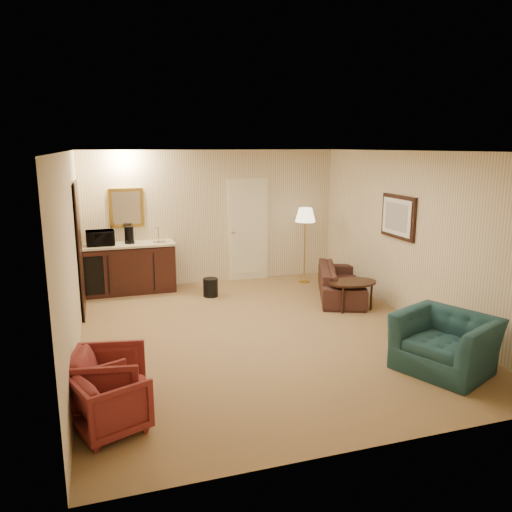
{
  "coord_description": "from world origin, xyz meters",
  "views": [
    {
      "loc": [
        -2.13,
        -6.53,
        2.66
      ],
      "look_at": [
        0.09,
        0.5,
        1.04
      ],
      "focal_mm": 35.0,
      "sensor_mm": 36.0,
      "label": 1
    }
  ],
  "objects_px": {
    "rose_chair_near": "(110,400)",
    "microwave": "(100,236)",
    "floor_lamp": "(305,245)",
    "sofa": "(341,277)",
    "wetbar_cabinet": "(130,268)",
    "waste_bin": "(211,287)",
    "coffee_maker": "(129,235)",
    "teal_armchair": "(446,334)",
    "coffee_table": "(352,295)",
    "rose_chair_far": "(109,378)"
  },
  "relations": [
    {
      "from": "rose_chair_near",
      "to": "microwave",
      "type": "height_order",
      "value": "microwave"
    },
    {
      "from": "floor_lamp",
      "to": "sofa",
      "type": "bearing_deg",
      "value": -77.2
    },
    {
      "from": "wetbar_cabinet",
      "to": "waste_bin",
      "type": "distance_m",
      "value": 1.56
    },
    {
      "from": "wetbar_cabinet",
      "to": "microwave",
      "type": "distance_m",
      "value": 0.8
    },
    {
      "from": "floor_lamp",
      "to": "microwave",
      "type": "relative_size",
      "value": 3.08
    },
    {
      "from": "floor_lamp",
      "to": "microwave",
      "type": "height_order",
      "value": "floor_lamp"
    },
    {
      "from": "wetbar_cabinet",
      "to": "sofa",
      "type": "height_order",
      "value": "wetbar_cabinet"
    },
    {
      "from": "floor_lamp",
      "to": "coffee_maker",
      "type": "bearing_deg",
      "value": 174.05
    },
    {
      "from": "sofa",
      "to": "coffee_maker",
      "type": "height_order",
      "value": "coffee_maker"
    },
    {
      "from": "coffee_maker",
      "to": "microwave",
      "type": "bearing_deg",
      "value": -169.24
    },
    {
      "from": "sofa",
      "to": "wetbar_cabinet",
      "type": "bearing_deg",
      "value": 90.77
    },
    {
      "from": "wetbar_cabinet",
      "to": "coffee_maker",
      "type": "height_order",
      "value": "coffee_maker"
    },
    {
      "from": "teal_armchair",
      "to": "waste_bin",
      "type": "bearing_deg",
      "value": -176.46
    },
    {
      "from": "teal_armchair",
      "to": "floor_lamp",
      "type": "height_order",
      "value": "floor_lamp"
    },
    {
      "from": "coffee_table",
      "to": "microwave",
      "type": "bearing_deg",
      "value": 151.86
    },
    {
      "from": "wetbar_cabinet",
      "to": "microwave",
      "type": "relative_size",
      "value": 3.36
    },
    {
      "from": "wetbar_cabinet",
      "to": "rose_chair_far",
      "type": "distance_m",
      "value": 4.35
    },
    {
      "from": "rose_chair_near",
      "to": "coffee_maker",
      "type": "bearing_deg",
      "value": -27.5
    },
    {
      "from": "wetbar_cabinet",
      "to": "coffee_table",
      "type": "xyz_separation_m",
      "value": [
        3.45,
        -2.12,
        -0.22
      ]
    },
    {
      "from": "floor_lamp",
      "to": "coffee_maker",
      "type": "relative_size",
      "value": 4.79
    },
    {
      "from": "sofa",
      "to": "floor_lamp",
      "type": "height_order",
      "value": "floor_lamp"
    },
    {
      "from": "teal_armchair",
      "to": "microwave",
      "type": "relative_size",
      "value": 2.18
    },
    {
      "from": "coffee_table",
      "to": "microwave",
      "type": "relative_size",
      "value": 1.69
    },
    {
      "from": "wetbar_cabinet",
      "to": "coffee_maker",
      "type": "relative_size",
      "value": 5.23
    },
    {
      "from": "wetbar_cabinet",
      "to": "coffee_maker",
      "type": "distance_m",
      "value": 0.62
    },
    {
      "from": "wetbar_cabinet",
      "to": "rose_chair_far",
      "type": "height_order",
      "value": "wetbar_cabinet"
    },
    {
      "from": "rose_chair_far",
      "to": "waste_bin",
      "type": "relative_size",
      "value": 2.13
    },
    {
      "from": "wetbar_cabinet",
      "to": "waste_bin",
      "type": "xyz_separation_m",
      "value": [
        1.35,
        -0.72,
        -0.29
      ]
    },
    {
      "from": "microwave",
      "to": "coffee_maker",
      "type": "bearing_deg",
      "value": 0.74
    },
    {
      "from": "rose_chair_far",
      "to": "microwave",
      "type": "relative_size",
      "value": 1.46
    },
    {
      "from": "floor_lamp",
      "to": "coffee_maker",
      "type": "xyz_separation_m",
      "value": [
        -3.34,
        0.35,
        0.33
      ]
    },
    {
      "from": "wetbar_cabinet",
      "to": "microwave",
      "type": "xyz_separation_m",
      "value": [
        -0.5,
        -0.01,
        0.63
      ]
    },
    {
      "from": "coffee_maker",
      "to": "floor_lamp",
      "type": "bearing_deg",
      "value": 0.81
    },
    {
      "from": "teal_armchair",
      "to": "rose_chair_near",
      "type": "distance_m",
      "value": 3.9
    },
    {
      "from": "teal_armchair",
      "to": "rose_chair_near",
      "type": "height_order",
      "value": "teal_armchair"
    },
    {
      "from": "coffee_table",
      "to": "waste_bin",
      "type": "height_order",
      "value": "coffee_table"
    },
    {
      "from": "floor_lamp",
      "to": "coffee_maker",
      "type": "distance_m",
      "value": 3.37
    },
    {
      "from": "wetbar_cabinet",
      "to": "waste_bin",
      "type": "height_order",
      "value": "wetbar_cabinet"
    },
    {
      "from": "rose_chair_far",
      "to": "microwave",
      "type": "bearing_deg",
      "value": 9.8
    },
    {
      "from": "rose_chair_far",
      "to": "floor_lamp",
      "type": "bearing_deg",
      "value": -34.1
    },
    {
      "from": "coffee_maker",
      "to": "sofa",
      "type": "bearing_deg",
      "value": -15.22
    },
    {
      "from": "rose_chair_near",
      "to": "coffee_table",
      "type": "height_order",
      "value": "rose_chair_near"
    },
    {
      "from": "teal_armchair",
      "to": "coffee_table",
      "type": "xyz_separation_m",
      "value": [
        0.06,
        2.44,
        -0.23
      ]
    },
    {
      "from": "floor_lamp",
      "to": "waste_bin",
      "type": "bearing_deg",
      "value": -168.69
    },
    {
      "from": "coffee_table",
      "to": "sofa",
      "type": "bearing_deg",
      "value": 77.92
    },
    {
      "from": "rose_chair_near",
      "to": "waste_bin",
      "type": "distance_m",
      "value": 4.41
    },
    {
      "from": "rose_chair_near",
      "to": "coffee_table",
      "type": "xyz_separation_m",
      "value": [
        3.95,
        2.6,
        -0.08
      ]
    },
    {
      "from": "sofa",
      "to": "floor_lamp",
      "type": "bearing_deg",
      "value": 35.1
    },
    {
      "from": "teal_armchair",
      "to": "coffee_table",
      "type": "bearing_deg",
      "value": 154.2
    },
    {
      "from": "teal_armchair",
      "to": "coffee_table",
      "type": "distance_m",
      "value": 2.45
    }
  ]
}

